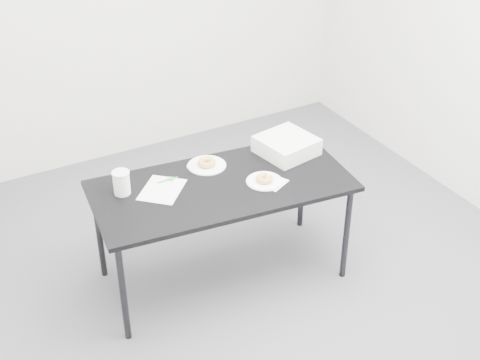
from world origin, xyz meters
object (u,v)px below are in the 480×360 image
pen (168,180)px  coffee_cup (121,183)px  table (222,191)px  donut_near (264,178)px  bakery_box (286,145)px  plate_near (264,181)px  donut_far (207,162)px  plate_far (207,165)px  scorecard (162,190)px

pen → coffee_cup: 0.29m
table → pen: 0.33m
donut_near → bakery_box: bakery_box is taller
donut_near → bakery_box: (0.30, 0.23, 0.03)m
plate_near → donut_far: (-0.22, 0.33, 0.02)m
plate_far → bakery_box: size_ratio=0.74×
donut_near → donut_far: donut_far is taller
plate_near → donut_near: size_ratio=2.13×
donut_far → coffee_cup: 0.57m
table → coffee_cup: 0.59m
pen → coffee_cup: coffee_cup is taller
scorecard → donut_far: donut_far is taller
plate_near → coffee_cup: bearing=159.4°
table → donut_near: (0.23, -0.10, 0.08)m
pen → plate_far: (0.28, 0.04, -0.00)m
scorecard → donut_far: bearing=61.4°
bakery_box → coffee_cup: bearing=166.8°
scorecard → plate_far: bearing=61.4°
table → pen: size_ratio=12.34×
coffee_cup → bakery_box: size_ratio=0.45×
pen → bakery_box: size_ratio=0.40×
table → coffee_cup: coffee_cup is taller
scorecard → bakery_box: 0.87m
plate_far → coffee_cup: bearing=-175.9°
plate_far → donut_far: size_ratio=2.13×
plate_far → donut_near: bearing=-57.0°
scorecard → plate_far: (0.35, 0.12, 0.00)m
donut_far → bakery_box: size_ratio=0.35×
table → coffee_cup: (-0.55, 0.19, 0.13)m
table → scorecard: 0.36m
pen → donut_near: size_ratio=1.27×
coffee_cup → pen: bearing=-0.7°
plate_far → coffee_cup: 0.57m
table → donut_far: 0.24m
pen → coffee_cup: (-0.28, 0.00, 0.07)m
scorecard → coffee_cup: (-0.21, 0.08, 0.07)m
plate_far → donut_far: donut_far is taller
scorecard → pen: pen is taller
plate_near → donut_near: donut_near is taller
table → donut_far: bearing=92.4°
pen → plate_far: size_ratio=0.54×
donut_near → plate_far: (-0.22, 0.33, -0.02)m
plate_near → donut_far: size_ratio=1.94×
table → pen: pen is taller
coffee_cup → donut_near: bearing=-20.6°
table → scorecard: scorecard is taller
plate_near → plate_far: (-0.22, 0.33, -0.00)m
scorecard → coffee_cup: 0.24m
donut_far → plate_near: bearing=-57.0°
donut_near → donut_far: (-0.22, 0.33, -0.00)m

